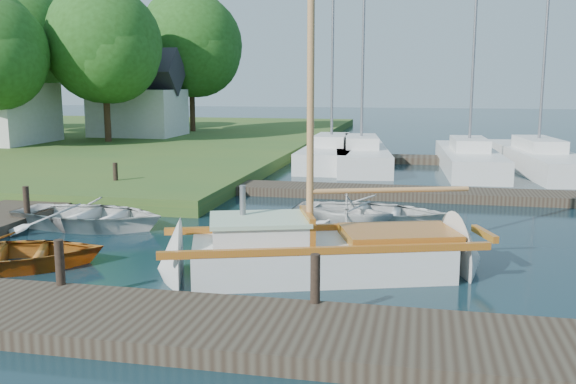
% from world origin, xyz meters
% --- Properties ---
extents(ground, '(160.00, 160.00, 0.00)m').
position_xyz_m(ground, '(0.00, 0.00, 0.00)').
color(ground, black).
rests_on(ground, ground).
extents(near_dock, '(18.00, 2.20, 0.30)m').
position_xyz_m(near_dock, '(0.00, -6.00, 0.15)').
color(near_dock, '#30261C').
rests_on(near_dock, ground).
extents(left_dock, '(2.20, 18.00, 0.30)m').
position_xyz_m(left_dock, '(-8.00, 2.00, 0.15)').
color(left_dock, '#30261C').
rests_on(left_dock, ground).
extents(far_dock, '(14.00, 1.60, 0.30)m').
position_xyz_m(far_dock, '(2.00, 6.50, 0.15)').
color(far_dock, '#30261C').
rests_on(far_dock, ground).
extents(mooring_post_1, '(0.16, 0.16, 0.80)m').
position_xyz_m(mooring_post_1, '(-3.00, -5.00, 0.70)').
color(mooring_post_1, black).
rests_on(mooring_post_1, near_dock).
extents(mooring_post_2, '(0.16, 0.16, 0.80)m').
position_xyz_m(mooring_post_2, '(1.50, -5.00, 0.70)').
color(mooring_post_2, black).
rests_on(mooring_post_2, near_dock).
extents(mooring_post_4, '(0.16, 0.16, 0.80)m').
position_xyz_m(mooring_post_4, '(-7.00, 0.00, 0.70)').
color(mooring_post_4, black).
rests_on(mooring_post_4, left_dock).
extents(mooring_post_5, '(0.16, 0.16, 0.80)m').
position_xyz_m(mooring_post_5, '(-7.00, 5.00, 0.70)').
color(mooring_post_5, black).
rests_on(mooring_post_5, left_dock).
extents(sailboat, '(7.40, 4.12, 9.83)m').
position_xyz_m(sailboat, '(1.33, -2.47, 0.34)').
color(sailboat, silver).
rests_on(sailboat, ground).
extents(dinghy, '(4.57, 4.03, 0.79)m').
position_xyz_m(dinghy, '(-5.16, -3.41, 0.39)').
color(dinghy, '#976213').
rests_on(dinghy, ground).
extents(tender_a, '(4.30, 3.20, 0.85)m').
position_xyz_m(tender_a, '(-5.39, 0.32, 0.43)').
color(tender_a, silver).
rests_on(tender_a, ground).
extents(tender_b, '(2.48, 2.22, 1.18)m').
position_xyz_m(tender_b, '(1.33, 1.46, 0.59)').
color(tender_b, silver).
rests_on(tender_b, ground).
extents(tender_c, '(4.28, 3.21, 0.84)m').
position_xyz_m(tender_c, '(1.78, 2.24, 0.42)').
color(tender_c, silver).
rests_on(tender_c, ground).
extents(marina_boat_0, '(2.28, 7.92, 11.80)m').
position_xyz_m(marina_boat_0, '(-1.00, 14.35, 0.58)').
color(marina_boat_0, silver).
rests_on(marina_boat_0, ground).
extents(marina_boat_1, '(3.29, 8.31, 10.18)m').
position_xyz_m(marina_boat_1, '(0.41, 13.90, 0.56)').
color(marina_boat_1, silver).
rests_on(marina_boat_1, ground).
extents(marina_boat_2, '(2.65, 8.77, 12.52)m').
position_xyz_m(marina_boat_2, '(5.05, 13.72, 0.58)').
color(marina_boat_2, silver).
rests_on(marina_boat_2, ground).
extents(marina_boat_3, '(3.43, 10.14, 12.76)m').
position_xyz_m(marina_boat_3, '(7.96, 14.33, 0.58)').
color(marina_boat_3, silver).
rests_on(marina_boat_3, ground).
extents(house_c, '(5.25, 4.00, 5.28)m').
position_xyz_m(house_c, '(-14.00, 22.00, 2.58)').
color(house_c, beige).
rests_on(house_c, shore).
extents(tree_3, '(6.41, 6.38, 8.74)m').
position_xyz_m(tree_3, '(-14.00, 18.05, 5.81)').
color(tree_3, '#332114').
rests_on(tree_3, shore).
extents(tree_4, '(7.01, 7.01, 9.66)m').
position_xyz_m(tree_4, '(-22.00, 22.05, 6.37)').
color(tree_4, '#332114').
rests_on(tree_4, shore).
extents(tree_7, '(6.83, 6.83, 9.38)m').
position_xyz_m(tree_7, '(-12.00, 26.05, 6.20)').
color(tree_7, '#332114').
rests_on(tree_7, shore).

